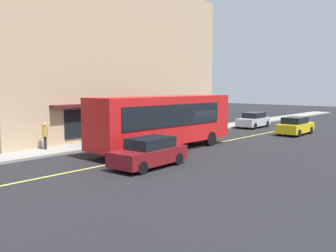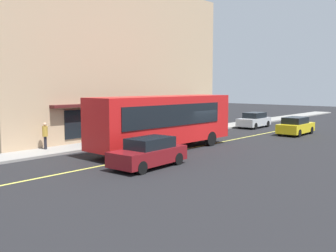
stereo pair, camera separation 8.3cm
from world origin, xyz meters
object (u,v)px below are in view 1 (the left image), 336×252
car_silver (254,120)px  pedestrian_waiting (45,133)px  traffic_light (98,110)px  car_maroon (149,153)px  car_yellow (295,126)px  bus (165,120)px

car_silver → pedestrian_waiting: (-21.44, 3.02, 0.43)m
traffic_light → car_maroon: (-2.34, -7.05, -1.79)m
traffic_light → car_maroon: traffic_light is taller
traffic_light → pedestrian_waiting: traffic_light is taller
car_maroon → car_yellow: size_ratio=1.01×
pedestrian_waiting → car_maroon: bearing=-83.1°
car_maroon → car_silver: (20.46, 5.14, 0.00)m
traffic_light → car_silver: traffic_light is taller
car_yellow → pedestrian_waiting: pedestrian_waiting is taller
car_silver → traffic_light: bearing=174.0°
car_maroon → pedestrian_waiting: pedestrian_waiting is taller
bus → traffic_light: bearing=116.5°
bus → car_maroon: bus is taller
car_yellow → car_silver: same height
car_silver → car_yellow: bearing=-116.6°
car_maroon → car_yellow: 17.73m
bus → car_silver: 16.24m
car_silver → pedestrian_waiting: size_ratio=2.57×
car_yellow → pedestrian_waiting: (-18.71, 8.46, 0.43)m
bus → traffic_light: bus is taller
pedestrian_waiting → car_silver: bearing=-8.0°
traffic_light → car_maroon: bearing=-108.4°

